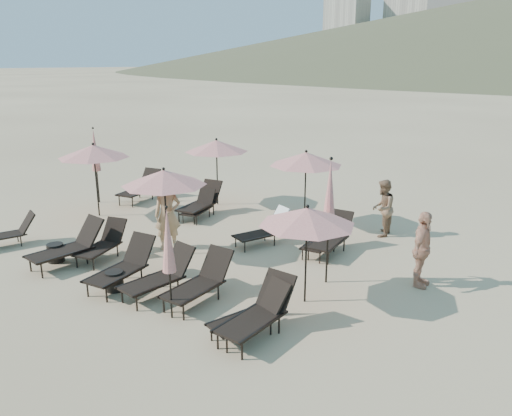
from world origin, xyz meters
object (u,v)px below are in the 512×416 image
Objects in this scene: lounger_7 at (201,201)px; umbrella_open_1 at (164,178)px; umbrella_closed_0 at (168,241)px; lounger_13 at (123,265)px; umbrella_closed_2 at (95,151)px; lounger_0 at (9,232)px; lounger_4 at (200,281)px; lounger_5 at (259,312)px; umbrella_open_4 at (306,159)px; beachgoer_c at (422,250)px; lounger_10 at (323,238)px; lounger_2 at (69,245)px; lounger_1 at (103,243)px; lounger_9 at (265,228)px; umbrella_closed_1 at (330,197)px; lounger_12 at (252,313)px; lounger_6 at (141,187)px; umbrella_open_0 at (94,151)px; lounger_3 at (160,275)px; umbrella_open_2 at (307,216)px; side_table_1 at (114,281)px; umbrella_open_3 at (216,146)px; side_table_0 at (56,253)px; lounger_11 at (331,236)px; beachgoer_a at (168,215)px; lounger_8 at (200,206)px; beachgoer_b at (383,208)px.

umbrella_open_1 is (1.63, -2.94, 1.54)m from lounger_7.
umbrella_open_1 reaches higher than umbrella_closed_0.
lounger_7 is at bearing 106.01° from lounger_13.
lounger_0 is at bearing -66.14° from umbrella_closed_2.
lounger_4 is at bearing 24.31° from lounger_0.
lounger_0 is at bearing -176.83° from lounger_5.
beachgoer_c is (4.30, -2.02, -1.20)m from umbrella_open_4.
lounger_4 is 4.84m from beachgoer_c.
umbrella_open_1 is at bearing 148.25° from lounger_4.
beachgoer_c is at bearing 53.29° from umbrella_closed_0.
umbrella_closed_0 is at bearing -103.90° from lounger_10.
lounger_2 is at bearing 175.41° from umbrella_closed_0.
lounger_7 is 0.83× the size of umbrella_open_1.
lounger_1 is 4.23m from lounger_9.
lounger_4 is 1.04× the size of lounger_9.
lounger_12 is at bearing -88.76° from umbrella_closed_1.
lounger_6 is at bearing 145.82° from lounger_4.
umbrella_closed_1 reaches higher than umbrella_open_1.
lounger_7 is 3.69m from umbrella_open_0.
lounger_9 reaches higher than lounger_3.
lounger_3 is at bearing -148.31° from umbrella_open_2.
lounger_1 reaches higher than side_table_1.
umbrella_open_3 is 5.01× the size of side_table_0.
lounger_9 is 5.38m from side_table_0.
lounger_7 is 4.35m from umbrella_closed_2.
lounger_3 reaches higher than lounger_12.
lounger_11 is 5.27m from lounger_13.
side_table_0 is at bearing -103.32° from lounger_7.
umbrella_closed_1 is at bearing -41.48° from beachgoer_a.
lounger_12 is at bearing -36.35° from lounger_9.
umbrella_closed_1 is (4.11, 1.02, -0.03)m from umbrella_open_1.
lounger_12 is at bearing 6.87° from side_table_1.
lounger_2 is 5.02m from lounger_9.
lounger_9 is 0.94× the size of lounger_11.
umbrella_open_1 reaches higher than lounger_8.
beachgoer_b reaches higher than lounger_8.
lounger_1 is at bearing -115.79° from umbrella_open_4.
lounger_8 is 4.62m from lounger_10.
lounger_5 reaches higher than lounger_1.
lounger_7 is 0.67× the size of umbrella_closed_1.
lounger_8 is 3.73m from umbrella_open_4.
umbrella_open_2 reaches higher than lounger_8.
umbrella_open_2 reaches higher than lounger_1.
umbrella_open_3 is at bearing -97.76° from beachgoer_b.
umbrella_open_2 is (2.68, -2.22, 1.39)m from lounger_9.
lounger_2 is 4.88m from lounger_7.
umbrella_open_1 is 2.90m from side_table_1.
lounger_7 reaches higher than lounger_3.
umbrella_closed_2 reaches higher than lounger_4.
lounger_10 is 4.09m from beachgoer_a.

